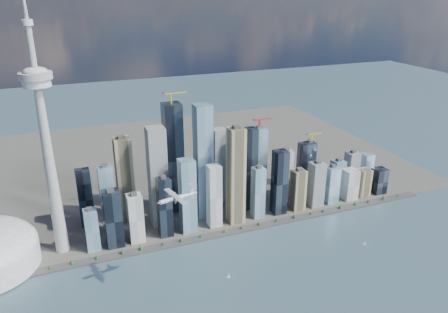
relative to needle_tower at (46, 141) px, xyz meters
name	(u,v)px	position (x,y,z in m)	size (l,w,h in m)	color
ground	(265,312)	(300.00, -310.00, -235.84)	(4000.00, 4000.00, 0.00)	#385562
seawall	(213,236)	(300.00, -60.00, -233.84)	(1100.00, 22.00, 4.00)	#383838
land	(162,162)	(300.00, 390.00, -234.34)	(1400.00, 900.00, 3.00)	#4C4C47
shoreline_trees	(213,233)	(300.00, -60.00, -227.06)	(960.53, 7.20, 8.80)	#3F2D1E
skyscraper_cluster	(224,179)	(359.61, 26.81, -147.13)	(736.00, 142.00, 284.07)	black
needle_tower	(46,141)	(0.00, 0.00, 0.00)	(56.00, 56.00, 550.50)	#A8A8A3
airplane	(177,197)	(192.13, -189.67, -61.36)	(74.16, 65.99, 18.19)	silver
sailboat_west	(229,276)	(278.78, -203.18, -232.43)	(7.64, 3.75, 10.62)	silver
sailboat_east	(365,243)	(582.41, -205.17, -232.55)	(7.25, 4.20, 10.27)	silver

